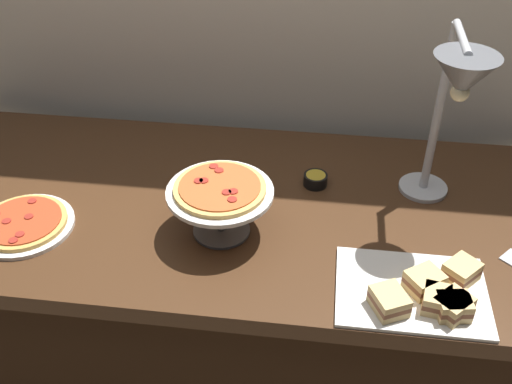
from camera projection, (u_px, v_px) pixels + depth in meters
name	position (u px, v px, depth m)	size (l,w,h in m)	color
ground_plane	(235.00, 370.00, 2.19)	(8.00, 8.00, 0.00)	brown
buffet_table	(232.00, 295.00, 1.96)	(1.90, 0.84, 0.76)	#422816
heat_lamp	(457.00, 91.00, 1.43)	(0.15, 0.34, 0.52)	#B7BABF
pizza_plate_front	(23.00, 224.00, 1.64)	(0.27, 0.27, 0.03)	white
pizza_plate_center	(221.00, 195.00, 1.57)	(0.28, 0.28, 0.16)	#595B60
sandwich_platter	(426.00, 293.00, 1.43)	(0.36, 0.26, 0.06)	white
sauce_cup_near	(315.00, 179.00, 1.80)	(0.07, 0.07, 0.04)	black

